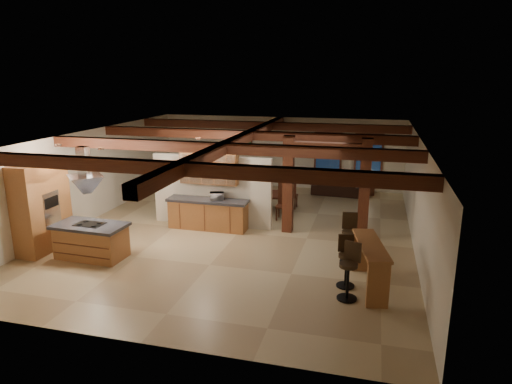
{
  "coord_description": "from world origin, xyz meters",
  "views": [
    {
      "loc": [
        3.79,
        -12.39,
        4.64
      ],
      "look_at": [
        0.42,
        0.5,
        1.16
      ],
      "focal_mm": 32.0,
      "sensor_mm": 36.0,
      "label": 1
    }
  ],
  "objects_px": {
    "dining_table": "(268,203)",
    "sofa": "(337,188)",
    "bar_counter": "(370,258)",
    "kitchen_island": "(91,240)"
  },
  "relations": [
    {
      "from": "dining_table",
      "to": "sofa",
      "type": "distance_m",
      "value": 3.59
    },
    {
      "from": "sofa",
      "to": "bar_counter",
      "type": "bearing_deg",
      "value": 103.59
    },
    {
      "from": "sofa",
      "to": "kitchen_island",
      "type": "bearing_deg",
      "value": 58.57
    },
    {
      "from": "kitchen_island",
      "to": "bar_counter",
      "type": "xyz_separation_m",
      "value": [
        6.98,
        0.03,
        0.24
      ]
    },
    {
      "from": "dining_table",
      "to": "sofa",
      "type": "relative_size",
      "value": 0.95
    },
    {
      "from": "sofa",
      "to": "bar_counter",
      "type": "xyz_separation_m",
      "value": [
        1.37,
        -7.93,
        0.42
      ]
    },
    {
      "from": "kitchen_island",
      "to": "bar_counter",
      "type": "distance_m",
      "value": 6.98
    },
    {
      "from": "kitchen_island",
      "to": "sofa",
      "type": "relative_size",
      "value": 0.96
    },
    {
      "from": "kitchen_island",
      "to": "sofa",
      "type": "height_order",
      "value": "kitchen_island"
    },
    {
      "from": "kitchen_island",
      "to": "bar_counter",
      "type": "bearing_deg",
      "value": 0.21
    }
  ]
}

